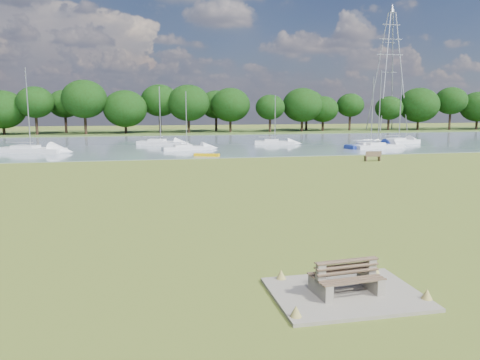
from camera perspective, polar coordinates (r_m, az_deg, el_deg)
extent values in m
plane|color=olive|center=(26.96, 0.27, -2.51)|extent=(220.00, 220.00, 0.00)
cube|color=slate|center=(68.26, -7.24, 4.39)|extent=(220.00, 40.00, 0.10)
cube|color=#4C6626|center=(98.12, -8.72, 5.73)|extent=(220.00, 20.00, 0.40)
cube|color=gray|center=(14.11, 12.73, -13.38)|extent=(4.20, 3.20, 0.10)
cube|color=gray|center=(13.65, 9.77, -12.79)|extent=(0.33, 1.14, 0.47)
cube|color=gray|center=(13.50, 9.82, -11.10)|extent=(0.25, 0.21, 0.59)
cube|color=gray|center=(14.41, 15.61, -11.81)|extent=(0.33, 1.14, 0.47)
cube|color=gray|center=(14.26, 15.68, -10.19)|extent=(0.25, 0.21, 0.59)
cube|color=brown|center=(13.64, 13.56, -11.82)|extent=(1.96, 0.60, 0.04)
cube|color=brown|center=(13.75, 13.04, -10.21)|extent=(1.93, 0.31, 0.47)
cube|color=brown|center=(14.21, 12.09, -10.90)|extent=(1.96, 0.60, 0.04)
cube|color=brown|center=(13.89, 12.68, -10.00)|extent=(1.93, 0.31, 0.47)
cube|color=brown|center=(47.82, 15.07, 2.52)|extent=(0.12, 0.49, 0.50)
cube|color=brown|center=(48.39, 16.61, 2.53)|extent=(0.12, 0.49, 0.50)
cube|color=brown|center=(48.07, 15.86, 2.82)|extent=(1.66, 0.60, 0.05)
cube|color=brown|center=(47.85, 15.97, 3.10)|extent=(1.63, 0.17, 0.49)
cube|color=#DFAE06|center=(50.56, -4.08, 3.07)|extent=(2.79, 1.71, 0.28)
cylinder|color=#94979B|center=(107.21, 17.27, 12.53)|extent=(0.22, 0.22, 25.12)
cylinder|color=#94979B|center=(109.33, 19.27, 12.36)|extent=(0.22, 0.22, 25.12)
cylinder|color=#94979B|center=(110.96, 16.18, 12.45)|extent=(0.22, 0.22, 25.12)
cylinder|color=#94979B|center=(113.01, 18.13, 12.29)|extent=(0.22, 0.22, 25.12)
cube|color=#94979B|center=(110.43, 17.81, 14.36)|extent=(6.40, 0.14, 0.14)
cube|color=#94979B|center=(110.80, 17.89, 16.04)|extent=(5.31, 0.14, 0.14)
cube|color=#94979B|center=(111.24, 17.97, 17.57)|extent=(4.21, 0.14, 0.14)
cone|color=#94979B|center=(111.83, 18.06, 19.31)|extent=(1.10, 1.10, 1.83)
cylinder|color=black|center=(97.01, -26.67, 5.90)|extent=(0.45, 0.45, 3.15)
ellipsoid|color=black|center=(96.94, -26.83, 8.17)|extent=(8.03, 8.03, 6.83)
cylinder|color=black|center=(95.48, -22.59, 6.21)|extent=(0.45, 0.45, 3.41)
ellipsoid|color=black|center=(95.42, -22.74, 8.70)|extent=(6.25, 6.25, 5.31)
cylinder|color=black|center=(94.45, -18.40, 6.49)|extent=(0.45, 0.45, 3.66)
ellipsoid|color=black|center=(94.40, -18.53, 9.21)|extent=(7.14, 7.14, 6.07)
cylinder|color=black|center=(93.95, -14.12, 6.43)|extent=(0.45, 0.45, 2.89)
ellipsoid|color=black|center=(93.88, -14.20, 8.59)|extent=(8.03, 8.03, 6.83)
cylinder|color=black|center=(93.96, -9.82, 6.65)|extent=(0.45, 0.45, 3.15)
ellipsoid|color=black|center=(93.89, -9.89, 9.00)|extent=(6.25, 6.25, 5.31)
cylinder|color=black|center=(94.48, -5.55, 6.83)|extent=(0.45, 0.45, 3.41)
ellipsoid|color=black|center=(94.42, -5.59, 9.35)|extent=(7.14, 7.14, 6.07)
cylinder|color=black|center=(95.51, -1.35, 6.97)|extent=(0.45, 0.45, 3.66)
ellipsoid|color=black|center=(95.46, -1.36, 9.65)|extent=(8.03, 8.03, 6.83)
cylinder|color=black|center=(97.06, 2.75, 6.76)|extent=(0.45, 0.45, 2.89)
ellipsoid|color=black|center=(96.99, 2.76, 8.85)|extent=(6.25, 6.25, 5.31)
cylinder|color=black|center=(99.06, 6.70, 6.83)|extent=(0.45, 0.45, 3.15)
ellipsoid|color=black|center=(99.00, 6.74, 9.06)|extent=(7.14, 7.14, 6.07)
cylinder|color=black|center=(101.51, 10.47, 6.87)|extent=(0.45, 0.45, 3.41)
ellipsoid|color=black|center=(101.45, 10.54, 9.22)|extent=(8.03, 8.03, 6.83)
cylinder|color=black|center=(104.36, 14.06, 6.87)|extent=(0.45, 0.45, 3.66)
ellipsoid|color=black|center=(104.32, 14.15, 9.33)|extent=(6.25, 6.25, 5.31)
cylinder|color=black|center=(107.62, 17.42, 6.58)|extent=(0.45, 0.45, 2.89)
ellipsoid|color=black|center=(107.56, 17.51, 8.46)|extent=(7.14, 7.14, 6.07)
cylinder|color=black|center=(111.20, 20.59, 6.55)|extent=(0.45, 0.45, 3.15)
ellipsoid|color=black|center=(111.15, 20.70, 8.53)|extent=(8.03, 8.03, 6.83)
cylinder|color=black|center=(115.10, 23.56, 6.51)|extent=(0.45, 0.45, 3.41)
ellipsoid|color=black|center=(115.05, 23.69, 8.57)|extent=(6.25, 6.25, 5.31)
cylinder|color=black|center=(119.29, 26.32, 6.45)|extent=(0.45, 0.45, 3.66)
ellipsoid|color=black|center=(119.25, 26.47, 8.59)|extent=(7.14, 7.14, 6.07)
cube|color=silver|center=(66.35, 4.27, 4.64)|extent=(5.83, 3.07, 0.66)
cube|color=silver|center=(66.32, 3.88, 4.99)|extent=(2.23, 1.73, 0.42)
cylinder|color=#A5A8AD|center=(66.18, 4.30, 7.54)|extent=(0.11, 0.11, 6.45)
cube|color=silver|center=(57.97, -6.51, 3.96)|extent=(6.20, 2.56, 0.62)
cube|color=silver|center=(57.82, -6.98, 4.32)|extent=(2.28, 1.62, 0.40)
cylinder|color=#A5A8AD|center=(57.77, -6.57, 7.39)|extent=(0.11, 0.11, 6.67)
cube|color=silver|center=(59.68, -24.15, 3.44)|extent=(8.31, 5.24, 0.74)
cube|color=silver|center=(60.02, -24.68, 3.86)|extent=(3.30, 2.74, 0.48)
cylinder|color=#A5A8AD|center=(59.48, -24.44, 7.97)|extent=(0.13, 0.13, 9.14)
cube|color=navy|center=(62.71, 15.66, 4.09)|extent=(7.26, 3.37, 0.69)
cube|color=silver|center=(62.33, 15.27, 4.46)|extent=(2.72, 2.02, 0.44)
cylinder|color=#A5A8AD|center=(62.52, 15.83, 8.13)|extent=(0.12, 0.12, 8.54)
cube|color=silver|center=(65.99, -9.64, 4.55)|extent=(6.69, 4.12, 0.74)
cube|color=silver|center=(66.13, -10.08, 4.93)|extent=(2.64, 2.17, 0.47)
cylinder|color=#A5A8AD|center=(65.81, -9.73, 7.93)|extent=(0.13, 0.13, 7.49)
cube|color=silver|center=(70.52, 18.78, 4.50)|extent=(7.26, 4.20, 0.79)
cube|color=silver|center=(70.06, 18.51, 4.88)|extent=(2.83, 2.28, 0.51)
cylinder|color=#A5A8AD|center=(70.35, 18.97, 8.09)|extent=(0.14, 0.14, 8.52)
cube|color=silver|center=(62.12, 16.47, 4.02)|extent=(6.79, 2.83, 0.70)
cube|color=silver|center=(61.77, 16.09, 4.41)|extent=(2.50, 1.78, 0.45)
cylinder|color=#A5A8AD|center=(61.92, 16.66, 8.43)|extent=(0.12, 0.12, 9.25)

